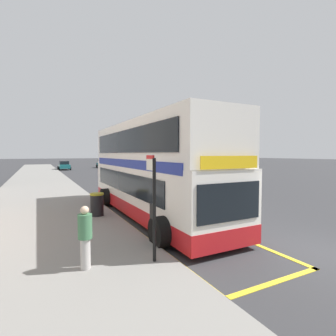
{
  "coord_description": "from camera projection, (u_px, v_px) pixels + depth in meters",
  "views": [
    {
      "loc": [
        -7.25,
        -4.15,
        2.96
      ],
      "look_at": [
        -1.64,
        6.7,
        2.27
      ],
      "focal_mm": 27.25,
      "sensor_mm": 36.0,
      "label": 1
    }
  ],
  "objects": [
    {
      "name": "ground_plane",
      "position": [
        95.0,
        175.0,
        35.55
      ],
      "size": [
        260.0,
        260.0,
        0.0
      ],
      "primitive_type": "plane",
      "color": "#333335"
    },
    {
      "name": "pavement_near",
      "position": [
        39.0,
        176.0,
        32.34
      ],
      "size": [
        6.0,
        76.0,
        0.14
      ],
      "primitive_type": "cube",
      "color": "gray",
      "rests_on": "ground"
    },
    {
      "name": "double_decker_bus",
      "position": [
        150.0,
        172.0,
        12.11
      ],
      "size": [
        3.26,
        11.28,
        4.4
      ],
      "color": "white",
      "rests_on": "ground"
    },
    {
      "name": "bus_bay_markings",
      "position": [
        152.0,
        216.0,
        12.14
      ],
      "size": [
        3.12,
        14.32,
        0.01
      ],
      "color": "yellow",
      "rests_on": "ground"
    },
    {
      "name": "bus_stop_sign",
      "position": [
        153.0,
        199.0,
        6.66
      ],
      "size": [
        0.09,
        0.51,
        2.78
      ],
      "color": "black",
      "rests_on": "pavement_near"
    },
    {
      "name": "parked_car_teal_across",
      "position": [
        64.0,
        165.0,
        46.32
      ],
      "size": [
        2.09,
        4.2,
        1.62
      ],
      "rotation": [
        0.0,
        0.0,
        3.11
      ],
      "color": "#196066",
      "rests_on": "ground"
    },
    {
      "name": "parked_car_silver_distant",
      "position": [
        112.0,
        165.0,
        46.09
      ],
      "size": [
        2.09,
        4.2,
        1.62
      ],
      "rotation": [
        0.0,
        0.0,
        3.14
      ],
      "color": "#B2B5BA",
      "rests_on": "ground"
    },
    {
      "name": "parked_car_teal_far",
      "position": [
        103.0,
        164.0,
        53.29
      ],
      "size": [
        2.09,
        4.2,
        1.62
      ],
      "rotation": [
        0.0,
        0.0,
        3.18
      ],
      "color": "#196066",
      "rests_on": "ground"
    },
    {
      "name": "parked_car_silver_ahead",
      "position": [
        133.0,
        169.0,
        35.05
      ],
      "size": [
        2.09,
        4.2,
        1.62
      ],
      "rotation": [
        0.0,
        0.0,
        0.04
      ],
      "color": "#B2B5BA",
      "rests_on": "ground"
    },
    {
      "name": "pedestrian_waiting_near_sign",
      "position": [
        85.0,
        235.0,
        6.2
      ],
      "size": [
        0.34,
        0.34,
        1.56
      ],
      "color": "#B7B2AD",
      "rests_on": "pavement_near"
    },
    {
      "name": "litter_bin",
      "position": [
        97.0,
        204.0,
        11.58
      ],
      "size": [
        0.61,
        0.61,
        1.02
      ],
      "color": "black",
      "rests_on": "pavement_near"
    }
  ]
}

